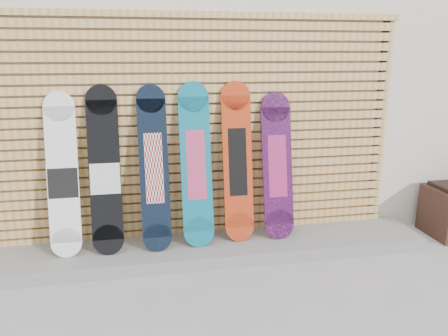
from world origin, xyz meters
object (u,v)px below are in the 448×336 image
(snowboard_3, at_px, (196,165))
(snowboard_5, at_px, (277,166))
(snowboard_2, at_px, (154,168))
(snowboard_4, at_px, (238,162))
(snowboard_0, at_px, (63,176))
(snowboard_1, at_px, (105,171))

(snowboard_3, xyz_separation_m, snowboard_5, (0.81, 0.02, -0.06))
(snowboard_2, height_order, snowboard_4, snowboard_4)
(snowboard_0, xyz_separation_m, snowboard_3, (1.21, 0.00, 0.05))
(snowboard_2, bearing_deg, snowboard_0, 179.06)
(snowboard_2, relative_size, snowboard_3, 0.99)
(snowboard_2, height_order, snowboard_3, snowboard_3)
(snowboard_3, bearing_deg, snowboard_1, -179.28)
(snowboard_0, relative_size, snowboard_2, 0.97)
(snowboard_3, relative_size, snowboard_5, 1.08)
(snowboard_1, xyz_separation_m, snowboard_4, (1.25, 0.04, 0.02))
(snowboard_0, distance_m, snowboard_4, 1.63)
(snowboard_4, height_order, snowboard_5, snowboard_4)
(snowboard_1, xyz_separation_m, snowboard_2, (0.45, -0.00, 0.01))
(snowboard_1, relative_size, snowboard_4, 0.99)
(snowboard_0, bearing_deg, snowboard_2, -0.94)
(snowboard_5, bearing_deg, snowboard_3, -178.90)
(snowboard_4, bearing_deg, snowboard_5, -1.56)
(snowboard_0, distance_m, snowboard_2, 0.82)
(snowboard_0, xyz_separation_m, snowboard_2, (0.82, -0.01, 0.04))
(snowboard_4, bearing_deg, snowboard_0, -179.02)
(snowboard_2, xyz_separation_m, snowboard_3, (0.40, 0.01, 0.01))
(snowboard_1, xyz_separation_m, snowboard_5, (1.66, 0.03, -0.04))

